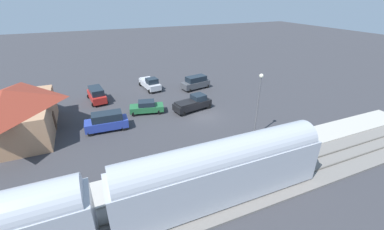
% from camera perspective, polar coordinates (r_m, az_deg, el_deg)
% --- Properties ---
extents(ground_plane, '(200.00, 200.00, 0.00)m').
position_cam_1_polar(ground_plane, '(33.46, 2.63, -0.20)').
color(ground_plane, '#38383D').
extents(railway_track, '(4.80, 70.00, 0.30)m').
position_cam_1_polar(railway_track, '(23.62, 17.93, -13.87)').
color(railway_track, slate).
rests_on(railway_track, ground).
extents(platform, '(3.20, 46.00, 0.30)m').
position_cam_1_polar(platform, '(26.00, 12.32, -8.86)').
color(platform, '#B7B2A8').
rests_on(platform, ground).
extents(station_building, '(12.00, 8.82, 5.51)m').
position_cam_1_polar(station_building, '(34.30, -36.20, 0.44)').
color(station_building, tan).
rests_on(station_building, ground).
extents(pedestrian_on_platform, '(0.36, 0.36, 1.71)m').
position_cam_1_polar(pedestrian_on_platform, '(28.98, 21.58, -3.70)').
color(pedestrian_on_platform, '#23284C').
rests_on(pedestrian_on_platform, platform).
extents(pedestrian_waiting_far, '(0.36, 0.36, 1.71)m').
position_cam_1_polar(pedestrian_waiting_far, '(25.21, 11.38, -6.87)').
color(pedestrian_waiting_far, '#23284C').
rests_on(pedestrian_waiting_far, platform).
extents(suv_charcoal, '(2.88, 5.19, 2.22)m').
position_cam_1_polar(suv_charcoal, '(42.94, 0.83, 7.50)').
color(suv_charcoal, '#47494F').
rests_on(suv_charcoal, ground).
extents(pickup_black, '(3.00, 5.68, 2.14)m').
position_cam_1_polar(pickup_black, '(34.72, 0.23, 2.69)').
color(pickup_black, black).
rests_on(pickup_black, ground).
extents(pickup_silver, '(5.61, 3.04, 2.14)m').
position_cam_1_polar(pickup_silver, '(43.43, -9.59, 7.18)').
color(pickup_silver, silver).
rests_on(pickup_silver, ground).
extents(suv_red, '(5.10, 2.86, 2.22)m').
position_cam_1_polar(suv_red, '(40.22, -21.04, 4.43)').
color(suv_red, red).
rests_on(suv_red, ground).
extents(sedan_green, '(2.78, 4.79, 1.74)m').
position_cam_1_polar(sedan_green, '(34.49, -10.35, 1.82)').
color(sedan_green, '#236638').
rests_on(sedan_green, ground).
extents(suv_blue, '(2.18, 4.98, 2.22)m').
position_cam_1_polar(suv_blue, '(31.20, -18.96, -1.38)').
color(suv_blue, '#283D9E').
rests_on(suv_blue, ground).
extents(light_pole_near_platform, '(0.44, 0.44, 7.46)m').
position_cam_1_polar(light_pole_near_platform, '(27.45, 15.01, 3.63)').
color(light_pole_near_platform, '#515156').
rests_on(light_pole_near_platform, ground).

